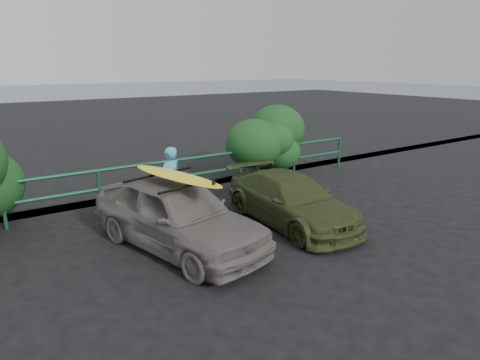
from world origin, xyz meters
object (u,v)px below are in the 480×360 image
(guardrail, at_px, (140,184))
(man, at_px, (170,181))
(sedan, at_px, (178,215))
(olive_vehicle, at_px, (291,200))
(surfboard, at_px, (176,176))

(guardrail, bearing_deg, man, -75.67)
(guardrail, relative_size, sedan, 3.59)
(olive_vehicle, xyz_separation_m, surfboard, (-2.63, 0.17, 0.88))
(man, bearing_deg, sedan, 46.65)
(surfboard, bearing_deg, guardrail, 69.54)
(olive_vehicle, bearing_deg, surfboard, -179.72)
(guardrail, relative_size, man, 8.76)
(man, height_order, surfboard, man)
(man, xyz_separation_m, surfboard, (-0.69, -1.77, 0.62))
(olive_vehicle, distance_m, man, 2.76)
(sedan, distance_m, olive_vehicle, 2.63)
(guardrail, relative_size, olive_vehicle, 3.82)
(guardrail, distance_m, olive_vehicle, 3.79)
(sedan, distance_m, man, 1.91)
(olive_vehicle, height_order, man, man)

